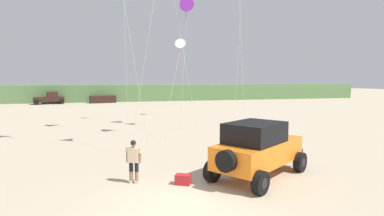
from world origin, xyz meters
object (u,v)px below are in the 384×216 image
person_watching (134,159)px  cooler_box (183,179)px  distant_pickup (50,98)px  kite_blue_swept (188,6)px  kite_yellow_diamond (181,46)px  jeep (258,148)px  distant_sedan (103,99)px

person_watching → cooler_box: (1.78, -0.61, -0.75)m
person_watching → distant_pickup: size_ratio=0.34×
cooler_box → kite_blue_swept: 17.30m
cooler_box → kite_yellow_diamond: kite_yellow_diamond is taller
distant_pickup → person_watching: bearing=-75.8°
jeep → distant_sedan: 44.03m
kite_blue_swept → kite_yellow_diamond: size_ratio=1.45×
cooler_box → distant_pickup: 44.94m
jeep → person_watching: size_ratio=2.96×
distant_sedan → cooler_box: bearing=-98.0°
person_watching → kite_yellow_diamond: 15.04m
jeep → distant_sedan: size_ratio=1.17×
person_watching → distant_sedan: bearing=93.2°
kite_yellow_diamond → jeep: bearing=-89.2°
kite_yellow_diamond → distant_sedan: bearing=103.4°
cooler_box → kite_yellow_diamond: (2.97, 13.67, 6.50)m
person_watching → distant_sedan: person_watching is taller
jeep → cooler_box: (-3.15, -0.13, -1.01)m
kite_blue_swept → cooler_box: bearing=-104.5°
distant_sedan → kite_yellow_diamond: (7.12, -29.88, 6.09)m
distant_pickup → distant_sedan: distant_pickup is taller
cooler_box → distant_pickup: bearing=134.1°
jeep → distant_sedan: jeep is taller
jeep → distant_sedan: (-7.31, 43.42, -0.60)m
jeep → kite_yellow_diamond: (-0.19, 13.54, 5.49)m
kite_blue_swept → distant_pickup: bearing=118.8°
kite_blue_swept → kite_yellow_diamond: 3.29m
kite_yellow_diamond → distant_pickup: bearing=117.7°
jeep → distant_pickup: size_ratio=1.00×
cooler_box → kite_yellow_diamond: bearing=105.7°
cooler_box → distant_sedan: 43.75m
distant_sedan → kite_yellow_diamond: 31.31m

